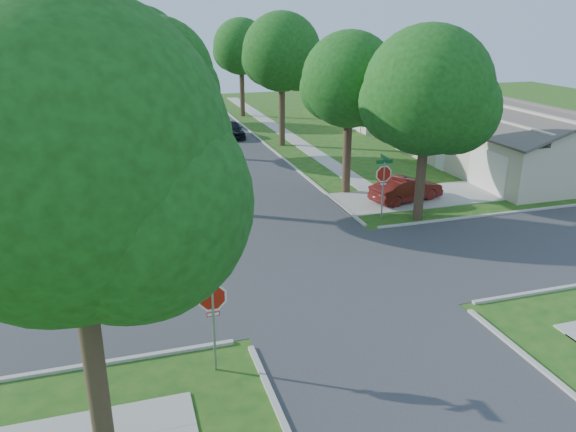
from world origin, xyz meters
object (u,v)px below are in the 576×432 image
Objects in this scene: tree_e_far at (242,49)px; tree_w_near at (158,81)px; tree_e_mid at (283,56)px; tree_w_far at (134,57)px; house_ne_near at (505,143)px; car_driveway at (406,189)px; tree_sw_corner at (72,173)px; tree_e_near at (350,84)px; house_ne_far at (377,102)px; tree_w_mid at (142,55)px; stop_sign_sw at (213,302)px; car_curb_east at (232,129)px; tree_ne_corner at (429,97)px; stop_sign_ne at (384,177)px; car_curb_west at (149,99)px.

tree_w_near reaches higher than tree_e_far.
tree_e_mid reaches higher than tree_w_far.
house_ne_near is 9.95m from car_driveway.
house_ne_near is at bearing 37.52° from tree_sw_corner.
tree_e_near reaches higher than tree_w_far.
tree_w_near reaches higher than tree_w_far.
tree_sw_corner is 43.20m from house_ne_far.
tree_e_near is at bearing -51.95° from tree_w_mid.
house_ne_far is at bearing 58.45° from stop_sign_sw.
tree_e_near reaches higher than car_curb_east.
tree_w_near is at bearing -90.02° from tree_w_mid.
house_ne_near is (9.63, 6.79, -4.08)m from tree_ne_corner.
tree_ne_corner is (13.80, 11.20, -0.67)m from tree_sw_corner.
stop_sign_sw is 0.31× the size of tree_sw_corner.
tree_e_mid is 1.03× the size of tree_w_near.
stop_sign_sw is 0.34× the size of tree_e_far.
tree_ne_corner is at bearing -79.45° from car_curb_east.
tree_w_far is (-0.01, 25.00, -0.61)m from tree_w_near.
house_ne_near is at bearing 29.14° from stop_sign_ne.
tree_e_far is (0.00, 25.00, 0.34)m from tree_e_near.
tree_w_mid is 20.10m from tree_ne_corner.
house_ne_far is at bearing 14.64° from car_curb_east.
tree_w_mid is 23.31m from car_curb_west.
tree_sw_corner reaches higher than stop_sign_ne.
tree_w_mid is at bearing -89.95° from tree_w_far.
tree_w_mid is 19.35m from car_driveway.
tree_sw_corner reaches higher than house_ne_near.
tree_w_far reaches higher than house_ne_near.
tree_w_near reaches higher than tree_e_near.
tree_e_far is 9.42m from tree_w_far.
tree_sw_corner reaches higher than tree_e_far.
tree_e_far reaches higher than stop_sign_sw.
car_driveway is at bearing -85.20° from tree_e_far.
stop_sign_ne is 0.34× the size of tree_e_far.
tree_w_near reaches higher than car_curb_west.
tree_w_mid is 0.70× the size of house_ne_far.
tree_e_mid reaches higher than car_curb_east.
house_ne_far is at bearing 90.00° from house_ne_near.
tree_ne_corner is at bearing 39.07° from tree_sw_corner.
stop_sign_sw is 0.33× the size of tree_w_near.
house_ne_far is at bearing 60.65° from tree_e_near.
car_driveway is (14.48, 13.73, -5.63)m from tree_sw_corner.
stop_sign_sw is 1.00× the size of stop_sign_ne.
tree_ne_corner reaches higher than car_curb_west.
tree_ne_corner is 2.19× the size of car_curb_west.
tree_w_far is at bearing 90.01° from tree_w_near.
tree_e_mid is 24.53m from car_curb_west.
tree_w_far is 30.06m from car_driveway.
tree_w_far is (-9.40, 25.00, -0.14)m from tree_e_near.
house_ne_far is (9.63, 24.79, -4.08)m from tree_ne_corner.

